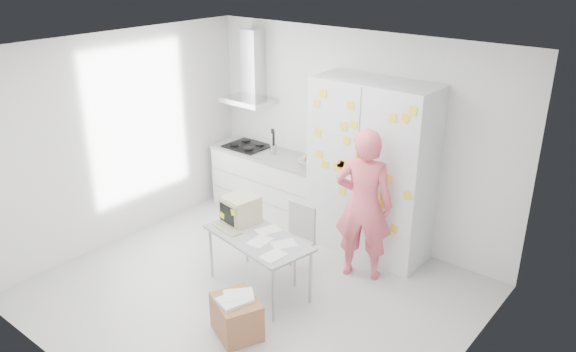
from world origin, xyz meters
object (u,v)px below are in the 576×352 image
Objects in this scene: desk at (247,221)px; chair at (296,237)px; person at (364,205)px; cardboard_box at (237,316)px.

chair is at bearing 61.19° from desk.
desk is at bearing -129.46° from chair.
person reaches higher than chair.
person is 1.35× the size of desk.
person is 0.87m from chair.
cardboard_box is at bearing -43.42° from desk.
chair is (0.36, 0.45, -0.26)m from desk.
cardboard_box is (0.23, -1.26, -0.29)m from chair.
desk reaches higher than cardboard_box.
desk is at bearing 21.25° from person.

